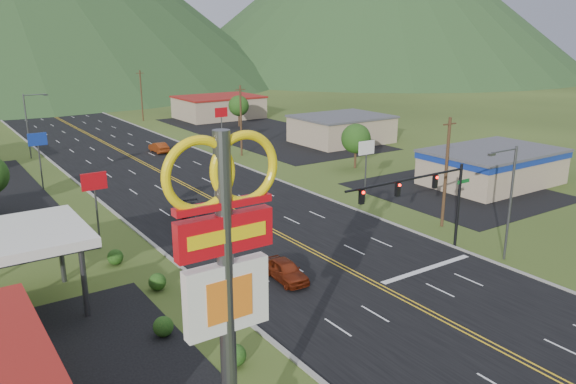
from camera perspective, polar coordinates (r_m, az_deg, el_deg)
ground at (r=33.74m, az=23.64°, el=-15.96°), size 500.00×500.00×0.00m
road at (r=33.74m, az=23.64°, el=-15.96°), size 20.00×460.00×0.04m
pylon_sign at (r=19.87m, az=-6.37°, el=-7.20°), size 4.32×0.60×14.00m
traffic_signal at (r=44.17m, az=13.78°, el=0.02°), size 13.10×0.43×7.00m
streetlight_east at (r=45.45m, az=21.49°, el=-0.39°), size 3.28×0.25×9.00m
streetlight_west at (r=86.19m, az=-24.81°, el=6.51°), size 3.28×0.25×9.00m
building_east_near at (r=69.47m, az=20.07°, el=2.62°), size 15.40×10.40×4.10m
building_east_mid at (r=91.16m, az=5.47°, el=6.41°), size 14.40×11.40×4.30m
building_east_far at (r=118.06m, az=-7.04°, el=8.57°), size 16.40×12.40×4.50m
pole_sign_west_a at (r=47.25m, az=-19.04°, el=0.28°), size 2.00×0.18×6.40m
pole_sign_west_b at (r=68.29m, az=-24.05°, el=4.38°), size 2.00×0.18×6.40m
pole_sign_east_a at (r=58.33m, az=7.96°, el=3.86°), size 2.00×0.18×6.40m
pole_sign_east_b at (r=84.45m, az=-6.79°, el=7.60°), size 2.00×0.18×6.40m
tree_east_a at (r=73.23m, az=6.92°, el=5.41°), size 3.84×3.84×5.82m
tree_east_b at (r=106.42m, az=-5.03°, el=8.72°), size 3.84×3.84×5.82m
utility_pole_a at (r=51.91m, az=15.75°, el=1.99°), size 1.60×0.28×10.00m
utility_pole_b at (r=80.32m, az=-4.81°, el=7.29°), size 1.60×0.28×10.00m
utility_pole_c at (r=116.58m, az=-14.67°, el=9.51°), size 1.60×0.28×10.00m
utility_pole_d at (r=154.70m, az=-19.81°, el=10.55°), size 1.60×0.28×10.00m
car_red_near at (r=40.27m, az=-0.26°, el=-8.00°), size 2.03×4.51×1.50m
car_dark_mid at (r=52.77m, az=-9.30°, el=-2.30°), size 2.95×5.63×1.56m
car_red_far at (r=85.10m, az=-12.99°, el=4.43°), size 1.63×4.52×1.48m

